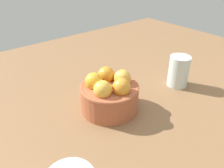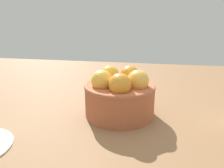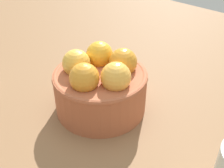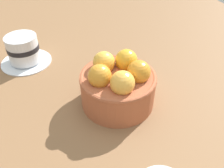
{
  "view_description": "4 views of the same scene",
  "coord_description": "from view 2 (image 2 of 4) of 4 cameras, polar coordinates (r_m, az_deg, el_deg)",
  "views": [
    {
      "loc": [
        31.05,
        38.94,
        36.39
      ],
      "look_at": [
        -1.98,
        -1.37,
        6.23
      ],
      "focal_mm": 36.88,
      "sensor_mm": 36.0,
      "label": 1
    },
    {
      "loc": [
        -6.56,
        42.16,
        19.94
      ],
      "look_at": [
        1.92,
        -1.23,
        6.57
      ],
      "focal_mm": 33.61,
      "sensor_mm": 36.0,
      "label": 2
    },
    {
      "loc": [
        -26.18,
        25.55,
        29.51
      ],
      "look_at": [
        -0.91,
        -1.8,
        4.38
      ],
      "focal_mm": 43.79,
      "sensor_mm": 36.0,
      "label": 3
    },
    {
      "loc": [
        -34.11,
        12.58,
        34.1
      ],
      "look_at": [
        0.51,
        1.06,
        4.65
      ],
      "focal_mm": 37.68,
      "sensor_mm": 36.0,
      "label": 4
    }
  ],
  "objects": [
    {
      "name": "ground_plane",
      "position": [
        0.48,
        2.0,
        -10.72
      ],
      "size": [
        159.49,
        119.69,
        4.61
      ],
      "primitive_type": "cube",
      "color": "brown"
    },
    {
      "name": "terracotta_bowl",
      "position": [
        0.45,
        2.1,
        -2.8
      ],
      "size": [
        15.15,
        15.15,
        10.38
      ],
      "color": "#AD5938",
      "rests_on": "ground_plane"
    }
  ]
}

